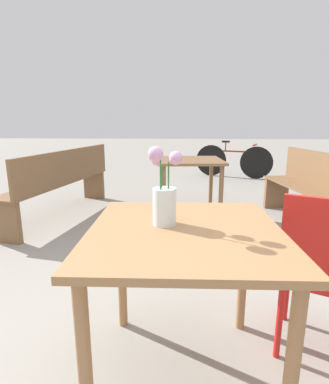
% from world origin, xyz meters
% --- Properties ---
extents(ground_plane, '(40.00, 40.00, 0.00)m').
position_xyz_m(ground_plane, '(0.00, 0.00, 0.00)').
color(ground_plane, gray).
extents(table_front, '(0.83, 0.86, 0.75)m').
position_xyz_m(table_front, '(0.00, -0.00, 0.64)').
color(table_front, '#9E7047').
rests_on(table_front, ground_plane).
extents(flower_vase, '(0.14, 0.15, 0.35)m').
position_xyz_m(flower_vase, '(-0.09, 0.05, 0.86)').
color(flower_vase, silver).
rests_on(flower_vase, table_front).
extents(cafe_chair, '(0.53, 0.53, 0.87)m').
position_xyz_m(cafe_chair, '(0.68, 0.16, 0.50)').
color(cafe_chair, red).
rests_on(cafe_chair, ground_plane).
extents(bench_near, '(0.56, 1.47, 0.85)m').
position_xyz_m(bench_near, '(1.48, 2.30, 0.45)').
color(bench_near, brown).
rests_on(bench_near, ground_plane).
extents(bench_middle, '(0.74, 2.01, 0.85)m').
position_xyz_m(bench_middle, '(-1.49, 2.42, 0.48)').
color(bench_middle, brown).
rests_on(bench_middle, ground_plane).
extents(table_back, '(0.82, 0.81, 0.75)m').
position_xyz_m(table_back, '(0.09, 2.37, 0.62)').
color(table_back, brown).
rests_on(table_back, ground_plane).
extents(bicycle, '(1.56, 0.68, 0.78)m').
position_xyz_m(bicycle, '(1.12, 5.36, 0.35)').
color(bicycle, black).
rests_on(bicycle, ground_plane).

